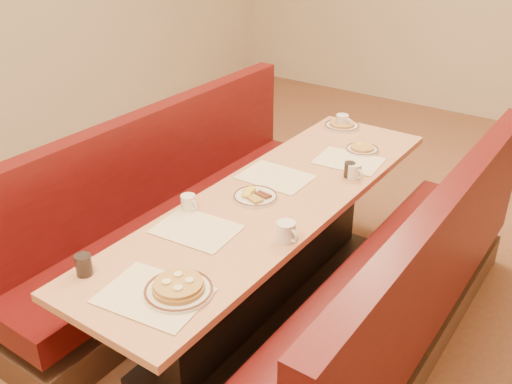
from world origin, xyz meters
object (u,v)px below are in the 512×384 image
Objects in this scene: coffee_mug_b at (189,202)px; booth_right at (396,306)px; coffee_mug_c at (355,171)px; booth_left at (176,219)px; coffee_mug_a at (286,232)px; eggs_plate at (255,196)px; coffee_mug_d at (342,121)px; soda_tumbler_near at (84,265)px; soda_tumbler_mid at (350,170)px; diner_table at (273,256)px; pancake_plate at (179,289)px.

booth_right is at bearing 30.78° from coffee_mug_b.
booth_left is at bearing -130.81° from coffee_mug_c.
booth_right is 20.00× the size of coffee_mug_a.
eggs_plate is 1.18m from coffee_mug_d.
coffee_mug_c is (-0.49, 0.44, 0.43)m from booth_right.
booth_left is 1.21m from soda_tumbler_near.
soda_tumbler_mid is (0.49, 1.48, -0.00)m from soda_tumbler_near.
coffee_mug_c is (0.32, 0.52, 0.03)m from eggs_plate.
coffee_mug_a reaches higher than diner_table.
soda_tumbler_near is (-0.56, -0.71, -0.00)m from coffee_mug_a.
diner_table is 0.61m from coffee_mug_a.
booth_right is at bearing 45.87° from soda_tumbler_near.
coffee_mug_a is at bearing -62.40° from coffee_mug_c.
coffee_mug_c is 0.03m from soda_tumbler_mid.
soda_tumbler_mid is (0.49, 0.81, 0.00)m from coffee_mug_b.
coffee_mug_d is 1.25× the size of soda_tumbler_near.
booth_right is at bearing 0.00° from diner_table.
coffee_mug_d reaches higher than pancake_plate.
coffee_mug_a is at bearing -35.44° from eggs_plate.
pancake_plate is 3.23× the size of soda_tumbler_mid.
coffee_mug_d is at bearing 124.12° from coffee_mug_a.
coffee_mug_b is at bearing -127.17° from diner_table.
coffee_mug_c is at bearing 109.26° from coffee_mug_a.
soda_tumbler_near is at bearing -104.75° from diner_table.
soda_tumbler_near is at bearing -111.64° from coffee_mug_a.
eggs_plate is at bearing -97.07° from coffee_mug_c.
booth_left is 0.77m from eggs_plate.
coffee_mug_d is 0.76m from soda_tumbler_mid.
diner_table is at bearing 75.25° from soda_tumbler_near.
soda_tumbler_mid is at bearing 139.38° from booth_right.
pancake_plate is 2.36× the size of coffee_mug_d.
booth_right is at bearing 0.00° from booth_left.
soda_tumbler_near reaches higher than coffee_mug_c.
coffee_mug_d is at bearing 120.38° from soda_tumbler_mid.
booth_right is at bearing -40.62° from soda_tumbler_mid.
booth_right reaches higher than soda_tumbler_mid.
coffee_mug_a is 0.90m from soda_tumbler_near.
pancake_plate reaches higher than eggs_plate.
soda_tumbler_near is (-0.27, -1.04, 0.42)m from diner_table.
booth_right is at bearing -17.49° from coffee_mug_c.
booth_right reaches higher than coffee_mug_d.
coffee_mug_d reaches higher than coffee_mug_c.
coffee_mug_d is 1.37× the size of soda_tumbler_mid.
pancake_plate is at bearing -41.59° from coffee_mug_b.
eggs_plate is 0.44m from coffee_mug_a.
pancake_plate is 0.43m from soda_tumbler_near.
pancake_plate is at bearing -69.78° from coffee_mug_c.
booth_left is 28.46× the size of soda_tumbler_mid.
coffee_mug_a is (-0.45, -0.33, 0.44)m from booth_right.
booth_right is 1.51m from soda_tumbler_near.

